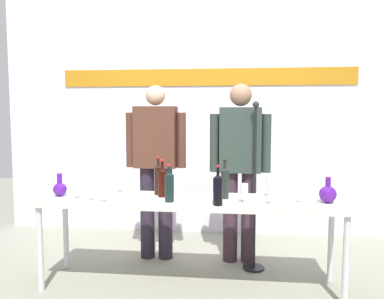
{
  "coord_description": "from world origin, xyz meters",
  "views": [
    {
      "loc": [
        0.39,
        -3.19,
        1.45
      ],
      "look_at": [
        0.0,
        0.15,
        1.14
      ],
      "focal_mm": 37.1,
      "sensor_mm": 36.0,
      "label": 1
    }
  ],
  "objects_px": {
    "decanter_blue_left": "(60,188)",
    "decanter_blue_right": "(328,194)",
    "display_table": "(190,206)",
    "wine_bottle_1": "(162,181)",
    "wine_glass_left_0": "(88,188)",
    "microphone_stand": "(254,214)",
    "wine_bottle_2": "(225,182)",
    "presenter_left": "(156,161)",
    "wine_glass_right_0": "(244,190)",
    "presenter_right": "(240,162)",
    "wine_glass_left_1": "(74,186)",
    "wine_bottle_4": "(158,179)",
    "wine_glass_right_1": "(270,183)",
    "wine_bottle_0": "(218,189)",
    "wine_bottle_3": "(169,186)",
    "wine_glass_left_2": "(118,181)",
    "wine_glass_right_3": "(271,191)",
    "wine_glass_right_2": "(301,191)",
    "wine_glass_left_3": "(102,190)"
  },
  "relations": [
    {
      "from": "decanter_blue_left",
      "to": "decanter_blue_right",
      "type": "height_order",
      "value": "decanter_blue_right"
    },
    {
      "from": "display_table",
      "to": "wine_bottle_1",
      "type": "height_order",
      "value": "wine_bottle_1"
    },
    {
      "from": "wine_glass_left_0",
      "to": "microphone_stand",
      "type": "relative_size",
      "value": 0.1
    },
    {
      "from": "wine_bottle_2",
      "to": "presenter_left",
      "type": "bearing_deg",
      "value": 141.31
    },
    {
      "from": "wine_glass_right_0",
      "to": "microphone_stand",
      "type": "height_order",
      "value": "microphone_stand"
    },
    {
      "from": "presenter_right",
      "to": "microphone_stand",
      "type": "bearing_deg",
      "value": -53.96
    },
    {
      "from": "wine_glass_left_1",
      "to": "microphone_stand",
      "type": "bearing_deg",
      "value": 20.13
    },
    {
      "from": "wine_bottle_4",
      "to": "wine_glass_right_0",
      "type": "relative_size",
      "value": 2.16
    },
    {
      "from": "wine_glass_right_0",
      "to": "wine_glass_right_1",
      "type": "relative_size",
      "value": 0.91
    },
    {
      "from": "wine_bottle_0",
      "to": "wine_bottle_4",
      "type": "distance_m",
      "value": 0.64
    },
    {
      "from": "presenter_right",
      "to": "microphone_stand",
      "type": "height_order",
      "value": "presenter_right"
    },
    {
      "from": "decanter_blue_right",
      "to": "presenter_right",
      "type": "bearing_deg",
      "value": 137.8
    },
    {
      "from": "wine_bottle_3",
      "to": "wine_glass_left_2",
      "type": "height_order",
      "value": "wine_bottle_3"
    },
    {
      "from": "wine_bottle_1",
      "to": "wine_glass_right_0",
      "type": "height_order",
      "value": "wine_bottle_1"
    },
    {
      "from": "wine_bottle_2",
      "to": "wine_glass_right_3",
      "type": "relative_size",
      "value": 2.15
    },
    {
      "from": "wine_bottle_4",
      "to": "wine_glass_left_2",
      "type": "xyz_separation_m",
      "value": [
        -0.37,
        0.02,
        -0.03
      ]
    },
    {
      "from": "wine_glass_right_1",
      "to": "wine_glass_right_2",
      "type": "height_order",
      "value": "wine_glass_right_1"
    },
    {
      "from": "wine_glass_left_0",
      "to": "wine_glass_left_1",
      "type": "xyz_separation_m",
      "value": [
        -0.15,
        0.06,
        -0.0
      ]
    },
    {
      "from": "presenter_right",
      "to": "wine_glass_left_2",
      "type": "xyz_separation_m",
      "value": [
        -1.07,
        -0.44,
        -0.13
      ]
    },
    {
      "from": "presenter_left",
      "to": "wine_glass_left_1",
      "type": "xyz_separation_m",
      "value": [
        -0.53,
        -0.73,
        -0.13
      ]
    },
    {
      "from": "presenter_left",
      "to": "wine_glass_right_3",
      "type": "height_order",
      "value": "presenter_left"
    },
    {
      "from": "wine_glass_right_2",
      "to": "wine_glass_right_0",
      "type": "bearing_deg",
      "value": -176.26
    },
    {
      "from": "wine_glass_right_2",
      "to": "wine_glass_right_3",
      "type": "bearing_deg",
      "value": -165.37
    },
    {
      "from": "wine_glass_left_1",
      "to": "wine_glass_left_3",
      "type": "relative_size",
      "value": 1.05
    },
    {
      "from": "wine_glass_left_0",
      "to": "wine_glass_right_2",
      "type": "distance_m",
      "value": 1.69
    },
    {
      "from": "wine_bottle_1",
      "to": "wine_glass_right_2",
      "type": "bearing_deg",
      "value": -6.3
    },
    {
      "from": "presenter_left",
      "to": "wine_bottle_4",
      "type": "xyz_separation_m",
      "value": [
        0.12,
        -0.46,
        -0.1
      ]
    },
    {
      "from": "wine_bottle_0",
      "to": "wine_bottle_2",
      "type": "distance_m",
      "value": 0.25
    },
    {
      "from": "wine_bottle_2",
      "to": "wine_glass_right_1",
      "type": "distance_m",
      "value": 0.4
    },
    {
      "from": "wine_glass_left_2",
      "to": "wine_glass_right_1",
      "type": "relative_size",
      "value": 0.93
    },
    {
      "from": "decanter_blue_right",
      "to": "wine_glass_right_1",
      "type": "height_order",
      "value": "decanter_blue_right"
    },
    {
      "from": "wine_glass_right_0",
      "to": "wine_glass_right_3",
      "type": "bearing_deg",
      "value": -9.12
    },
    {
      "from": "wine_glass_right_3",
      "to": "microphone_stand",
      "type": "height_order",
      "value": "microphone_stand"
    },
    {
      "from": "microphone_stand",
      "to": "wine_glass_left_2",
      "type": "bearing_deg",
      "value": -168.25
    },
    {
      "from": "decanter_blue_right",
      "to": "wine_glass_right_2",
      "type": "distance_m",
      "value": 0.22
    },
    {
      "from": "display_table",
      "to": "wine_glass_left_0",
      "type": "xyz_separation_m",
      "value": [
        -0.8,
        -0.19,
        0.17
      ]
    },
    {
      "from": "wine_glass_right_3",
      "to": "wine_glass_left_0",
      "type": "bearing_deg",
      "value": -177.63
    },
    {
      "from": "presenter_left",
      "to": "wine_bottle_3",
      "type": "height_order",
      "value": "presenter_left"
    },
    {
      "from": "wine_glass_right_2",
      "to": "wine_glass_right_3",
      "type": "xyz_separation_m",
      "value": [
        -0.24,
        -0.06,
        0.01
      ]
    },
    {
      "from": "wine_glass_right_0",
      "to": "microphone_stand",
      "type": "xyz_separation_m",
      "value": [
        0.1,
        0.51,
        -0.32
      ]
    },
    {
      "from": "wine_glass_right_0",
      "to": "wine_bottle_1",
      "type": "bearing_deg",
      "value": 167.38
    },
    {
      "from": "wine_bottle_0",
      "to": "wine_bottle_1",
      "type": "xyz_separation_m",
      "value": [
        -0.48,
        0.26,
        0.0
      ]
    },
    {
      "from": "wine_bottle_1",
      "to": "wine_glass_left_3",
      "type": "height_order",
      "value": "wine_bottle_1"
    },
    {
      "from": "wine_bottle_3",
      "to": "wine_bottle_2",
      "type": "bearing_deg",
      "value": 21.46
    },
    {
      "from": "wine_bottle_2",
      "to": "wine_glass_left_0",
      "type": "bearing_deg",
      "value": -167.76
    },
    {
      "from": "wine_bottle_2",
      "to": "wine_glass_left_3",
      "type": "relative_size",
      "value": 2.23
    },
    {
      "from": "wine_bottle_3",
      "to": "wine_glass_left_3",
      "type": "xyz_separation_m",
      "value": [
        -0.52,
        -0.1,
        -0.03
      ]
    },
    {
      "from": "display_table",
      "to": "wine_bottle_3",
      "type": "xyz_separation_m",
      "value": [
        -0.15,
        -0.12,
        0.19
      ]
    },
    {
      "from": "presenter_left",
      "to": "wine_glass_left_3",
      "type": "relative_size",
      "value": 11.8
    },
    {
      "from": "display_table",
      "to": "wine_glass_right_0",
      "type": "distance_m",
      "value": 0.48
    }
  ]
}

